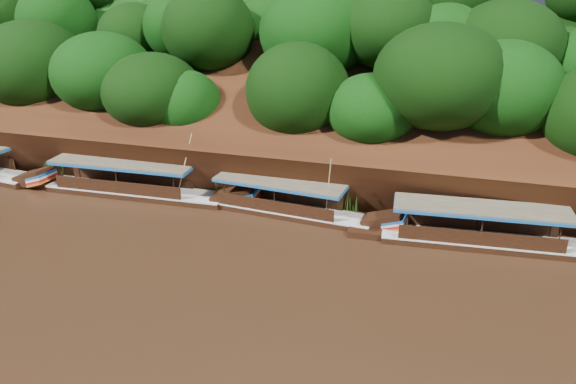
# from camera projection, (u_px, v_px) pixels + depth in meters

# --- Properties ---
(ground) EXTENTS (160.00, 160.00, 0.00)m
(ground) POSITION_uv_depth(u_px,v_px,m) (283.00, 285.00, 27.80)
(ground) COLOR black
(ground) RESTS_ON ground
(riverbank) EXTENTS (120.00, 30.06, 19.40)m
(riverbank) POSITION_uv_depth(u_px,v_px,m) (361.00, 128.00, 47.25)
(riverbank) COLOR black
(riverbank) RESTS_ON ground
(boat_0) EXTENTS (14.54, 3.15, 5.56)m
(boat_0) POSITION_uv_depth(u_px,v_px,m) (506.00, 239.00, 31.32)
(boat_0) COLOR black
(boat_0) RESTS_ON ground
(boat_1) EXTENTS (12.78, 3.09, 4.74)m
(boat_1) POSITION_uv_depth(u_px,v_px,m) (299.00, 209.00, 35.18)
(boat_1) COLOR black
(boat_1) RESTS_ON ground
(boat_2) EXTENTS (15.16, 2.78, 5.14)m
(boat_2) POSITION_uv_depth(u_px,v_px,m) (146.00, 189.00, 38.19)
(boat_2) COLOR black
(boat_2) RESTS_ON ground
(reeds) EXTENTS (50.90, 2.53, 1.88)m
(reeds) POSITION_uv_depth(u_px,v_px,m) (278.00, 193.00, 36.70)
(reeds) COLOR #346519
(reeds) RESTS_ON ground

